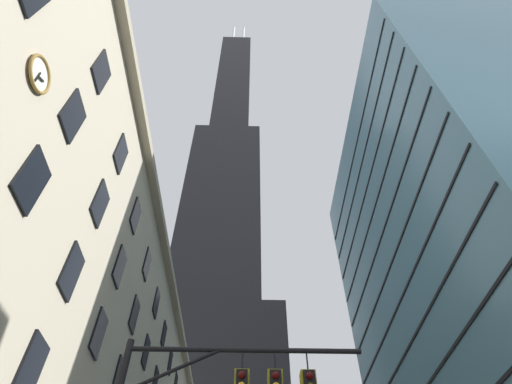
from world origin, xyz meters
TOP-DOWN VIEW (x-y plane):
  - dark_skyscraper at (-10.66, 72.64)m, footprint 28.35×28.35m
  - glass_office_midrise at (20.17, 26.92)m, footprint 18.44×36.88m

SIDE VIEW (x-z plane):
  - glass_office_midrise at x=20.17m, z-range 0.00..54.58m
  - dark_skyscraper at x=-10.66m, z-range -46.82..176.19m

